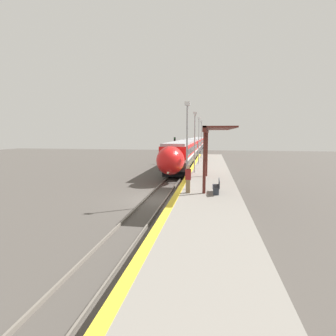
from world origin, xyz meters
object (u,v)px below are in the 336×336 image
Objects in this scene: railway_signal at (175,148)px; lamppost_near at (187,141)px; train at (193,146)px; person_waiting at (188,179)px; lamppost_far at (199,138)px; platform_bench at (217,186)px; lamppost_farthest at (201,137)px; lamppost_mid at (195,139)px.

lamppost_near is (4.23, -24.12, 1.71)m from railway_signal.
person_waiting is at bearing -86.49° from train.
railway_signal is 0.71× the size of lamppost_far.
train is at bearing 96.21° from platform_bench.
lamppost_farthest is (-2.05, 25.10, 2.88)m from platform_bench.
platform_bench is 0.26× the size of lamppost_far.
train is at bearing 82.40° from railway_signal.
train is 14.87m from lamppost_farthest.
lamppost_far is (-0.18, 17.21, 2.42)m from person_waiting.
train is at bearing 93.51° from person_waiting.
lamppost_mid reaches higher than train.
platform_bench is at bearing -85.33° from lamppost_farthest.
lamppost_near is 1.00× the size of lamppost_farthest.
person_waiting is at bearing -88.85° from lamppost_mid.
lamppost_near reaches higher than platform_bench.
lamppost_near is at bearing -80.07° from railway_signal.
lamppost_far is at bearing -61.90° from railway_signal.
platform_bench is 25.35m from lamppost_farthest.
lamppost_farthest is at bearing 90.00° from lamppost_near.
railway_signal is at bearing -177.37° from lamppost_farthest.
platform_bench is at bearing -77.00° from lamppost_mid.
train is 11.33× the size of lamppost_farthest.
train is 38.98m from lamppost_near.
lamppost_far is at bearing 90.00° from lamppost_near.
lamppost_mid is (-2.05, 8.89, 2.88)m from platform_bench.
lamppost_far is (2.26, -22.65, 2.14)m from train.
lamppost_far reaches higher than platform_bench.
lamppost_mid reaches higher than person_waiting.
lamppost_near reaches higher than train.
railway_signal reaches higher than person_waiting.
lamppost_near is at bearing -90.00° from lamppost_farthest.
lamppost_farthest is (0.00, 16.21, 0.00)m from lamppost_mid.
train is at bearing 98.83° from lamppost_farthest.
lamppost_near is at bearing -90.00° from lamppost_far.
train is 14.87m from railway_signal.
railway_signal is at bearing 99.95° from person_waiting.
lamppost_farthest reaches higher than platform_bench.
platform_bench is 17.36m from lamppost_far.
person_waiting is 0.30× the size of lamppost_mid.
lamppost_mid is at bearing -90.00° from lamppost_farthest.
railway_signal is 24.55m from lamppost_near.
platform_bench is 0.26× the size of lamppost_mid.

